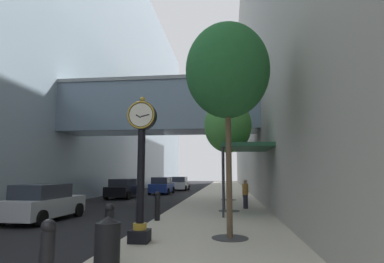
# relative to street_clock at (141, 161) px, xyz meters

# --- Properties ---
(ground_plane) EXTENTS (110.00, 110.00, 0.00)m
(ground_plane) POSITION_rel_street_clock_xyz_m (-0.67, 20.64, -2.43)
(ground_plane) COLOR black
(ground_plane) RESTS_ON ground
(sidewalk_right) EXTENTS (5.26, 80.00, 0.14)m
(sidewalk_right) POSITION_rel_street_clock_xyz_m (1.96, 23.64, -2.36)
(sidewalk_right) COLOR #BCB29E
(sidewalk_right) RESTS_ON ground
(building_block_left) EXTENTS (22.79, 80.00, 28.19)m
(building_block_left) POSITION_rel_street_clock_xyz_m (-13.31, 23.55, 11.60)
(building_block_left) COLOR #93A8B7
(building_block_left) RESTS_ON ground
(building_block_right) EXTENTS (9.00, 80.00, 26.67)m
(building_block_right) POSITION_rel_street_clock_xyz_m (9.09, 23.64, 10.91)
(building_block_right) COLOR gray
(building_block_right) RESTS_ON ground
(street_clock) EXTENTS (0.84, 0.55, 4.19)m
(street_clock) POSITION_rel_street_clock_xyz_m (0.00, 0.00, 0.00)
(street_clock) COLOR black
(street_clock) RESTS_ON sidewalk_right
(bollard_nearest) EXTENTS (0.24, 0.24, 1.18)m
(bollard_nearest) POSITION_rel_street_clock_xyz_m (-0.43, -3.91, -1.67)
(bollard_nearest) COLOR black
(bollard_nearest) RESTS_ON sidewalk_right
(bollard_second) EXTENTS (0.24, 0.24, 1.18)m
(bollard_second) POSITION_rel_street_clock_xyz_m (-0.43, -1.23, -1.67)
(bollard_second) COLOR black
(bollard_second) RESTS_ON sidewalk_right
(bollard_third) EXTENTS (0.24, 0.24, 1.18)m
(bollard_third) POSITION_rel_street_clock_xyz_m (-0.43, 1.45, -1.67)
(bollard_third) COLOR black
(bollard_third) RESTS_ON sidewalk_right
(bollard_fourth) EXTENTS (0.24, 0.24, 1.18)m
(bollard_fourth) POSITION_rel_street_clock_xyz_m (-0.43, 4.12, -1.67)
(bollard_fourth) COLOR black
(bollard_fourth) RESTS_ON sidewalk_right
(street_tree_near) EXTENTS (2.67, 2.67, 6.73)m
(street_tree_near) POSITION_rel_street_clock_xyz_m (2.53, 0.87, 2.87)
(street_tree_near) COLOR #333335
(street_tree_near) RESTS_ON sidewalk_right
(street_tree_mid_near) EXTENTS (2.50, 2.50, 5.87)m
(street_tree_mid_near) POSITION_rel_street_clock_xyz_m (2.53, 7.68, 2.12)
(street_tree_mid_near) COLOR #333335
(street_tree_mid_near) RESTS_ON sidewalk_right
(street_tree_mid_far) EXTENTS (2.58, 2.58, 6.77)m
(street_tree_mid_far) POSITION_rel_street_clock_xyz_m (2.53, 14.49, 2.97)
(street_tree_mid_far) COLOR #333335
(street_tree_mid_far) RESTS_ON sidewalk_right
(trash_bin) EXTENTS (0.53, 0.53, 1.05)m
(trash_bin) POSITION_rel_street_clock_xyz_m (0.02, -2.46, -1.75)
(trash_bin) COLOR black
(trash_bin) RESTS_ON sidewalk_right
(pedestrian_walking) EXTENTS (0.39, 0.49, 1.58)m
(pedestrian_walking) POSITION_rel_street_clock_xyz_m (3.43, 8.90, -1.47)
(pedestrian_walking) COLOR #23232D
(pedestrian_walking) RESTS_ON sidewalk_right
(storefront_awning) EXTENTS (2.40, 3.60, 3.30)m
(storefront_awning) POSITION_rel_street_clock_xyz_m (3.35, 6.87, 0.85)
(storefront_awning) COLOR #235138
(storefront_awning) RESTS_ON sidewalk_right
(car_silver_near) EXTENTS (2.11, 4.25, 1.59)m
(car_silver_near) POSITION_rel_street_clock_xyz_m (-5.59, 4.35, -1.66)
(car_silver_near) COLOR #B7BABF
(car_silver_near) RESTS_ON ground
(car_black_mid) EXTENTS (2.09, 4.39, 1.60)m
(car_black_mid) POSITION_rel_street_clock_xyz_m (-6.19, 16.85, -1.65)
(car_black_mid) COLOR black
(car_black_mid) RESTS_ON ground
(car_white_far) EXTENTS (2.02, 4.04, 1.64)m
(car_white_far) POSITION_rel_street_clock_xyz_m (-3.33, 29.37, -1.64)
(car_white_far) COLOR silver
(car_white_far) RESTS_ON ground
(car_blue_trailing) EXTENTS (2.07, 4.66, 1.67)m
(car_blue_trailing) POSITION_rel_street_clock_xyz_m (-4.16, 22.69, -1.62)
(car_blue_trailing) COLOR navy
(car_blue_trailing) RESTS_ON ground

